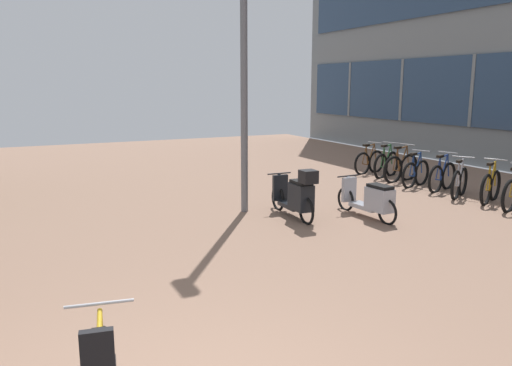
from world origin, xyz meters
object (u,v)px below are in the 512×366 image
scooter_near (297,195)px  lamp_post (244,38)px  bicycle_rack_05 (416,173)px  scooter_mid (371,199)px  bicycle_rack_02 (491,187)px  bicycle_rack_06 (401,168)px  bicycle_rack_04 (442,177)px  bicycle_rack_03 (459,182)px  bicycle_rack_08 (369,162)px  bicycle_rack_07 (386,165)px

scooter_near → lamp_post: 3.18m
bicycle_rack_05 → scooter_mid: (-3.02, -2.03, 0.05)m
bicycle_rack_02 → bicycle_rack_05: (-0.22, 2.06, -0.01)m
bicycle_rack_06 → scooter_near: scooter_near is taller
bicycle_rack_02 → bicycle_rack_04: 1.37m
scooter_near → bicycle_rack_03: bearing=0.7°
bicycle_rack_05 → bicycle_rack_08: size_ratio=0.97×
bicycle_rack_02 → scooter_near: scooter_near is taller
bicycle_rack_06 → lamp_post: bearing=-167.4°
scooter_near → lamp_post: lamp_post is taller
bicycle_rack_03 → bicycle_rack_07: 2.75m
bicycle_rack_06 → lamp_post: lamp_post is taller
bicycle_rack_07 → scooter_mid: bicycle_rack_07 is taller
bicycle_rack_08 → bicycle_rack_07: bearing=-85.8°
bicycle_rack_04 → scooter_near: scooter_near is taller
bicycle_rack_02 → scooter_mid: bicycle_rack_02 is taller
bicycle_rack_03 → bicycle_rack_05: size_ratio=0.94×
bicycle_rack_05 → bicycle_rack_03: bearing=-88.8°
bicycle_rack_03 → lamp_post: (-5.01, 0.92, 3.09)m
bicycle_rack_05 → scooter_mid: bearing=-146.1°
scooter_mid → lamp_post: bearing=141.2°
bicycle_rack_08 → bicycle_rack_05: bearing=-94.5°
bicycle_rack_04 → scooter_mid: bicycle_rack_04 is taller
bicycle_rack_04 → bicycle_rack_06: size_ratio=0.94×
bicycle_rack_02 → scooter_near: 4.59m
bicycle_rack_02 → bicycle_rack_04: bicycle_rack_02 is taller
bicycle_rack_03 → bicycle_rack_04: 0.71m
bicycle_rack_03 → bicycle_rack_07: size_ratio=0.91×
bicycle_rack_07 → bicycle_rack_08: bearing=94.2°
bicycle_rack_03 → scooter_near: size_ratio=0.68×
bicycle_rack_04 → bicycle_rack_07: 2.06m
scooter_near → scooter_mid: scooter_near is taller
scooter_mid → bicycle_rack_07: bearing=46.5°
scooter_near → lamp_post: bearing=123.9°
bicycle_rack_03 → bicycle_rack_05: bicycle_rack_03 is taller
lamp_post → bicycle_rack_06: bearing=12.6°
scooter_near → scooter_mid: (1.30, -0.60, -0.09)m
bicycle_rack_02 → bicycle_rack_08: size_ratio=0.98×
bicycle_rack_04 → bicycle_rack_05: 0.72m
bicycle_rack_06 → bicycle_rack_07: size_ratio=1.08×
bicycle_rack_05 → scooter_near: 4.56m
bicycle_rack_05 → bicycle_rack_08: (0.16, 2.06, -0.00)m
bicycle_rack_06 → lamp_post: size_ratio=0.22×
bicycle_rack_07 → lamp_post: bearing=-160.6°
bicycle_rack_05 → lamp_post: 5.88m
bicycle_rack_06 → scooter_mid: 4.16m
bicycle_rack_08 → bicycle_rack_04: bearing=-89.2°
bicycle_rack_08 → scooter_near: (-4.49, -3.49, 0.14)m
bicycle_rack_02 → bicycle_rack_06: (-0.10, 2.75, 0.02)m
bicycle_rack_03 → scooter_near: bearing=-179.3°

